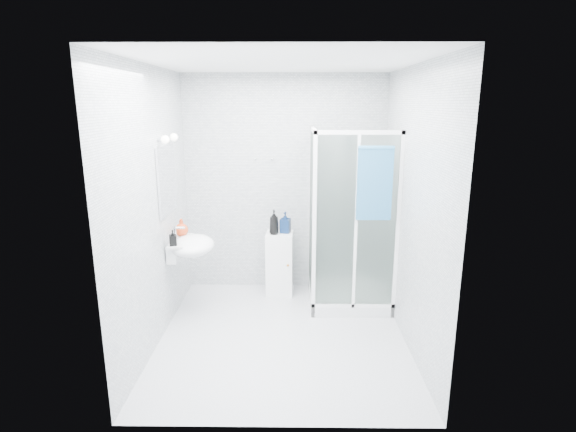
{
  "coord_description": "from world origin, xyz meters",
  "views": [
    {
      "loc": [
        0.1,
        -4.05,
        2.25
      ],
      "look_at": [
        0.05,
        0.35,
        1.15
      ],
      "focal_mm": 28.0,
      "sensor_mm": 36.0,
      "label": 1
    }
  ],
  "objects_px": {
    "wall_basin": "(190,246)",
    "storage_cabinet": "(280,263)",
    "shampoo_bottle_a": "(274,222)",
    "soap_dispenser_orange": "(181,227)",
    "shower_enclosure": "(343,267)",
    "shampoo_bottle_b": "(285,222)",
    "hand_towel": "(375,182)",
    "soap_dispenser_black": "(173,238)"
  },
  "relations": [
    {
      "from": "soap_dispenser_orange",
      "to": "storage_cabinet",
      "type": "bearing_deg",
      "value": 22.73
    },
    {
      "from": "wall_basin",
      "to": "storage_cabinet",
      "type": "bearing_deg",
      "value": 33.11
    },
    {
      "from": "shampoo_bottle_a",
      "to": "soap_dispenser_orange",
      "type": "distance_m",
      "value": 1.06
    },
    {
      "from": "wall_basin",
      "to": "hand_towel",
      "type": "height_order",
      "value": "hand_towel"
    },
    {
      "from": "wall_basin",
      "to": "soap_dispenser_black",
      "type": "bearing_deg",
      "value": -123.14
    },
    {
      "from": "hand_towel",
      "to": "shampoo_bottle_b",
      "type": "relative_size",
      "value": 2.98
    },
    {
      "from": "hand_towel",
      "to": "shower_enclosure",
      "type": "bearing_deg",
      "value": 121.37
    },
    {
      "from": "shampoo_bottle_a",
      "to": "soap_dispenser_orange",
      "type": "xyz_separation_m",
      "value": [
        -0.99,
        -0.4,
        0.05
      ]
    },
    {
      "from": "shower_enclosure",
      "to": "soap_dispenser_orange",
      "type": "height_order",
      "value": "shower_enclosure"
    },
    {
      "from": "soap_dispenser_orange",
      "to": "hand_towel",
      "type": "bearing_deg",
      "value": -7.04
    },
    {
      "from": "shower_enclosure",
      "to": "shampoo_bottle_a",
      "type": "height_order",
      "value": "shower_enclosure"
    },
    {
      "from": "shower_enclosure",
      "to": "shampoo_bottle_a",
      "type": "relative_size",
      "value": 6.88
    },
    {
      "from": "hand_towel",
      "to": "shampoo_bottle_a",
      "type": "bearing_deg",
      "value": 148.05
    },
    {
      "from": "shower_enclosure",
      "to": "soap_dispenser_orange",
      "type": "xyz_separation_m",
      "value": [
        -1.78,
        -0.15,
        0.51
      ]
    },
    {
      "from": "soap_dispenser_black",
      "to": "shampoo_bottle_b",
      "type": "bearing_deg",
      "value": 36.22
    },
    {
      "from": "shampoo_bottle_b",
      "to": "soap_dispenser_orange",
      "type": "bearing_deg",
      "value": -157.42
    },
    {
      "from": "shampoo_bottle_b",
      "to": "soap_dispenser_black",
      "type": "relative_size",
      "value": 1.57
    },
    {
      "from": "shower_enclosure",
      "to": "shampoo_bottle_b",
      "type": "xyz_separation_m",
      "value": [
        -0.66,
        0.31,
        0.44
      ]
    },
    {
      "from": "shower_enclosure",
      "to": "shampoo_bottle_a",
      "type": "bearing_deg",
      "value": 162.82
    },
    {
      "from": "storage_cabinet",
      "to": "shampoo_bottle_b",
      "type": "relative_size",
      "value": 3.05
    },
    {
      "from": "hand_towel",
      "to": "shampoo_bottle_a",
      "type": "xyz_separation_m",
      "value": [
        -1.04,
        0.65,
        -0.59
      ]
    },
    {
      "from": "wall_basin",
      "to": "shampoo_bottle_a",
      "type": "distance_m",
      "value": 1.04
    },
    {
      "from": "wall_basin",
      "to": "hand_towel",
      "type": "bearing_deg",
      "value": -2.56
    },
    {
      "from": "storage_cabinet",
      "to": "soap_dispenser_orange",
      "type": "xyz_separation_m",
      "value": [
        -1.05,
        -0.44,
        0.57
      ]
    },
    {
      "from": "wall_basin",
      "to": "storage_cabinet",
      "type": "relative_size",
      "value": 0.73
    },
    {
      "from": "shampoo_bottle_b",
      "to": "soap_dispenser_orange",
      "type": "height_order",
      "value": "soap_dispenser_orange"
    },
    {
      "from": "storage_cabinet",
      "to": "shampoo_bottle_a",
      "type": "bearing_deg",
      "value": -141.89
    },
    {
      "from": "storage_cabinet",
      "to": "hand_towel",
      "type": "bearing_deg",
      "value": -32.33
    },
    {
      "from": "soap_dispenser_orange",
      "to": "soap_dispenser_black",
      "type": "xyz_separation_m",
      "value": [
        -0.0,
        -0.35,
        -0.01
      ]
    },
    {
      "from": "shower_enclosure",
      "to": "soap_dispenser_orange",
      "type": "distance_m",
      "value": 1.85
    },
    {
      "from": "soap_dispenser_black",
      "to": "shower_enclosure",
      "type": "bearing_deg",
      "value": 15.88
    },
    {
      "from": "hand_towel",
      "to": "soap_dispenser_black",
      "type": "bearing_deg",
      "value": -177.03
    },
    {
      "from": "storage_cabinet",
      "to": "hand_towel",
      "type": "relative_size",
      "value": 1.02
    },
    {
      "from": "hand_towel",
      "to": "soap_dispenser_black",
      "type": "xyz_separation_m",
      "value": [
        -2.02,
        -0.11,
        -0.56
      ]
    },
    {
      "from": "soap_dispenser_orange",
      "to": "soap_dispenser_black",
      "type": "bearing_deg",
      "value": -90.24
    },
    {
      "from": "storage_cabinet",
      "to": "hand_towel",
      "type": "xyz_separation_m",
      "value": [
        0.97,
        -0.69,
        1.12
      ]
    },
    {
      "from": "shampoo_bottle_a",
      "to": "shampoo_bottle_b",
      "type": "xyz_separation_m",
      "value": [
        0.13,
        0.07,
        -0.02
      ]
    },
    {
      "from": "shampoo_bottle_a",
      "to": "soap_dispenser_black",
      "type": "xyz_separation_m",
      "value": [
        -0.99,
        -0.75,
        0.03
      ]
    },
    {
      "from": "shampoo_bottle_a",
      "to": "shampoo_bottle_b",
      "type": "distance_m",
      "value": 0.15
    },
    {
      "from": "storage_cabinet",
      "to": "shampoo_bottle_a",
      "type": "relative_size",
      "value": 2.63
    },
    {
      "from": "soap_dispenser_black",
      "to": "hand_towel",
      "type": "bearing_deg",
      "value": 2.97
    },
    {
      "from": "hand_towel",
      "to": "wall_basin",
      "type": "bearing_deg",
      "value": 177.44
    }
  ]
}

